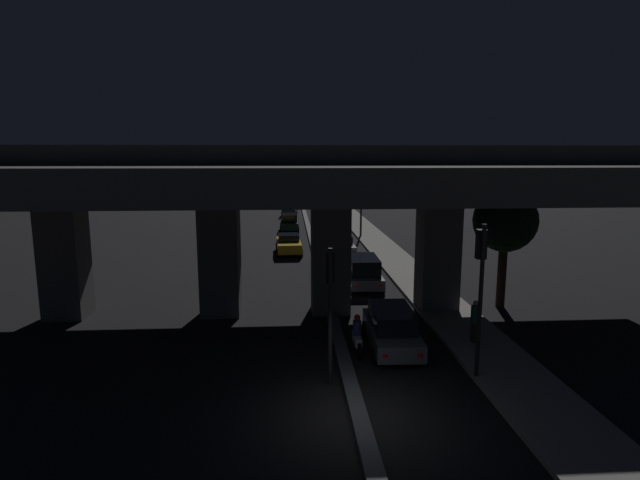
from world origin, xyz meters
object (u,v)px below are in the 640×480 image
Objects in this scene: traffic_light_right_of_median at (481,275)px; car_grey_third_oncoming at (289,208)px; street_lamp at (358,186)px; car_grey_second at (364,271)px; car_silver_third at (340,246)px; car_dark_green_second_oncoming at (289,222)px; motorcycle_blue_filtering_mid at (348,297)px; traffic_light_left_of_median at (330,292)px; motorcycle_red_filtering_far at (336,266)px; pedestrian_on_sidewalk at (475,321)px; car_taxi_yellow_lead_oncoming at (289,244)px; motorcycle_white_filtering_near at (357,337)px; car_grey_lead at (392,328)px; car_grey_fourth at (337,234)px.

traffic_light_right_of_median is 1.22× the size of car_grey_third_oncoming.
street_lamp reaches higher than traffic_light_right_of_median.
car_grey_second is 8.74m from car_silver_third.
car_dark_green_second_oncoming reaches higher than motorcycle_blue_filtering_mid.
car_grey_third_oncoming is at bearing 91.56° from traffic_light_left_of_median.
car_silver_third is at bearing -4.82° from motorcycle_red_filtering_far.
street_lamp is 4.72× the size of pedestrian_on_sidewalk.
motorcycle_red_filtering_far is (2.93, -7.15, -0.16)m from car_taxi_yellow_lead_oncoming.
pedestrian_on_sidewalk is at bearing 70.30° from traffic_light_right_of_median.
car_grey_third_oncoming is (0.09, 23.91, 0.23)m from car_taxi_yellow_lead_oncoming.
car_taxi_yellow_lead_oncoming is at bearing 24.45° from car_grey_second.
car_dark_green_second_oncoming reaches higher than motorcycle_white_filtering_near.
car_silver_third is at bearing 83.22° from traffic_light_left_of_median.
car_taxi_yellow_lead_oncoming is 2.44× the size of motorcycle_blue_filtering_mid.
pedestrian_on_sidewalk is at bearing -87.66° from car_grey_lead.
traffic_light_right_of_median reaches higher than pedestrian_on_sidewalk.
street_lamp is 1.82× the size of car_silver_third.
motorcycle_blue_filtering_mid is 6.67m from pedestrian_on_sidewalk.
car_grey_lead is 5.19m from motorcycle_blue_filtering_mid.
traffic_light_left_of_median is at bearing 138.85° from car_grey_lead.
traffic_light_right_of_median is at bearing 10.03° from car_grey_third_oncoming.
motorcycle_blue_filtering_mid is at bearing 78.99° from traffic_light_left_of_median.
car_grey_third_oncoming is (-4.13, 33.80, 0.08)m from car_grey_second.
pedestrian_on_sidewalk reaches higher than motorcycle_white_filtering_near.
car_taxi_yellow_lead_oncoming is 14.16m from motorcycle_blue_filtering_mid.
traffic_light_right_of_median is at bearing -139.83° from car_grey_lead.
street_lamp is (0.02, 29.11, 1.08)m from traffic_light_right_of_median.
motorcycle_white_filtering_near is (-1.65, -9.39, -0.27)m from car_grey_second.
street_lamp is 1.74× the size of car_grey_lead.
traffic_light_left_of_median reaches higher than pedestrian_on_sidewalk.
street_lamp reaches higher than car_grey_second.
car_taxi_yellow_lead_oncoming is (-6.22, -7.34, -3.89)m from street_lamp.
car_grey_second is at bearing -0.02° from car_grey_lead.
car_grey_third_oncoming is at bearing 8.52° from motorcycle_red_filtering_far.
car_dark_green_second_oncoming is 30.56m from motorcycle_white_filtering_near.
traffic_light_right_of_median is 1.12× the size of car_grey_fourth.
motorcycle_blue_filtering_mid is (2.78, -37.77, -0.37)m from car_grey_third_oncoming.
motorcycle_white_filtering_near is at bearing 171.43° from car_grey_second.
motorcycle_white_filtering_near is at bearing 5.71° from car_grey_third_oncoming.
car_grey_second is 3.05m from motorcycle_red_filtering_far.
car_silver_third is (2.45, 20.59, -2.32)m from traffic_light_left_of_median.
car_grey_third_oncoming reaches higher than car_grey_fourth.
car_dark_green_second_oncoming is 2.41× the size of pedestrian_on_sidewalk.
car_silver_third reaches higher than motorcycle_red_filtering_far.
motorcycle_white_filtering_near is 1.11× the size of motorcycle_red_filtering_far.
traffic_light_right_of_median is (4.86, -0.01, 0.47)m from traffic_light_left_of_median.
car_grey_second is at bearing 20.30° from car_taxi_yellow_lead_oncoming.
motorcycle_white_filtering_near is at bearing 174.55° from car_silver_third.
traffic_light_left_of_median reaches higher than car_grey_third_oncoming.
car_dark_green_second_oncoming is (-4.15, 21.06, -0.02)m from car_grey_second.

